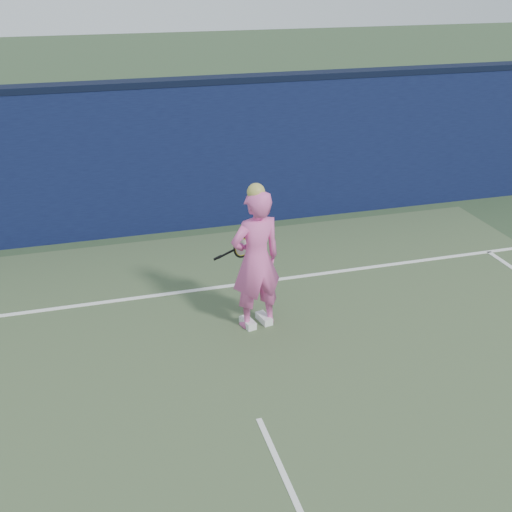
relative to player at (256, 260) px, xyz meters
name	(u,v)px	position (x,y,z in m)	size (l,w,h in m)	color
ground	(289,489)	(-0.50, -2.86, -0.94)	(80.00, 80.00, 0.00)	#2F4429
backstop_wall	(169,160)	(-0.50, 3.64, 0.31)	(24.00, 0.40, 2.50)	#0B1033
wall_cap	(165,82)	(-0.50, 3.64, 1.61)	(24.00, 0.42, 0.10)	black
player	(256,260)	(0.00, 0.00, 0.00)	(0.76, 0.57, 1.95)	#E458A7
racket	(240,248)	(-0.09, 0.42, -0.01)	(0.54, 0.17, 0.29)	black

